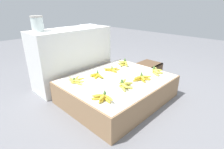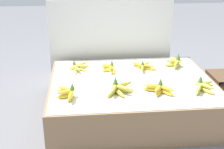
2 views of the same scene
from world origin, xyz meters
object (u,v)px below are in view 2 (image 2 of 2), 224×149
Objects in this scene: banana_bunch_front_right at (202,86)px; banana_bunch_middle_midleft at (110,68)px; banana_bunch_middle_left at (77,67)px; banana_bunch_middle_right at (175,62)px; banana_bunch_front_midright at (159,89)px; banana_bunch_front_left at (67,93)px; banana_bunch_front_midleft at (118,88)px; banana_bunch_middle_midright at (143,66)px.

banana_bunch_middle_midleft is (-0.60, 0.44, -0.01)m from banana_bunch_front_right.
banana_bunch_middle_right is (0.82, -0.02, 0.01)m from banana_bunch_middle_left.
banana_bunch_front_right is at bearing 0.81° from banana_bunch_front_midright.
banana_bunch_front_left is 0.35m from banana_bunch_front_midleft.
banana_bunch_front_left is 0.93m from banana_bunch_front_right.
banana_bunch_middle_left is at bearing 137.64° from banana_bunch_front_midright.
banana_bunch_front_left is 0.62m from banana_bunch_front_midright.
banana_bunch_middle_midleft is at bearing -174.56° from banana_bunch_middle_right.
banana_bunch_middle_right is (0.28, 0.04, 0.01)m from banana_bunch_middle_midright.
banana_bunch_middle_right is at bearing 7.85° from banana_bunch_middle_midright.
banana_bunch_front_left reaches higher than banana_bunch_middle_midleft.
banana_bunch_front_midleft is at bearing 6.31° from banana_bunch_front_left.
banana_bunch_middle_midright is 0.28m from banana_bunch_middle_right.
banana_bunch_middle_midright is at bearing 58.66° from banana_bunch_front_midleft.
banana_bunch_middle_midleft is 0.28m from banana_bunch_middle_midright.
banana_bunch_front_midright is 1.01× the size of banana_bunch_middle_right.
banana_bunch_middle_left is 1.19× the size of banana_bunch_middle_midright.
banana_bunch_front_left is at bearing -173.69° from banana_bunch_front_midleft.
banana_bunch_middle_midright is at bearing -172.15° from banana_bunch_middle_right.
banana_bunch_middle_left is (0.06, 0.51, -0.01)m from banana_bunch_front_left.
banana_bunch_front_left is at bearing -142.56° from banana_bunch_middle_midright.
banana_bunch_front_midleft and banana_bunch_middle_right have the same top height.
banana_bunch_front_left is 1.01m from banana_bunch_middle_right.
banana_bunch_front_right is at bearing 0.50° from banana_bunch_front_left.
banana_bunch_middle_midleft is at bearing 93.00° from banana_bunch_front_midleft.
banana_bunch_front_midleft is 0.58m from banana_bunch_front_right.
banana_bunch_middle_right reaches higher than banana_bunch_front_right.
banana_bunch_middle_midright is (0.60, 0.46, -0.01)m from banana_bunch_front_left.
banana_bunch_middle_midleft reaches higher than banana_bunch_middle_left.
banana_bunch_front_midright is 0.83× the size of banana_bunch_middle_left.
banana_bunch_front_midleft is 0.41m from banana_bunch_middle_midleft.
banana_bunch_middle_midright is at bearing 92.44° from banana_bunch_front_midright.
banana_bunch_middle_midright is (-0.02, 0.46, -0.01)m from banana_bunch_front_midright.
banana_bunch_front_right is at bearing -35.93° from banana_bunch_middle_midleft.
banana_bunch_front_midleft reaches higher than banana_bunch_middle_left.
banana_bunch_front_left reaches higher than banana_bunch_middle_left.
banana_bunch_middle_left is (-0.28, 0.47, -0.01)m from banana_bunch_front_midleft.
banana_bunch_middle_midright is (0.26, 0.42, -0.01)m from banana_bunch_front_midleft.
banana_bunch_front_midleft is at bearing 177.05° from banana_bunch_front_right.
banana_bunch_middle_midleft is 0.56m from banana_bunch_middle_right.
banana_bunch_front_right is (0.31, 0.00, 0.00)m from banana_bunch_front_midright.
banana_bunch_front_midright is 0.53m from banana_bunch_middle_midleft.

